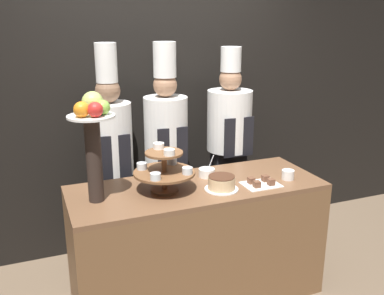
{
  "coord_description": "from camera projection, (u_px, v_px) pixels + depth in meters",
  "views": [
    {
      "loc": [
        -1.08,
        -2.26,
        2.01
      ],
      "look_at": [
        0.0,
        0.44,
        1.14
      ],
      "focal_mm": 40.0,
      "sensor_mm": 36.0,
      "label": 1
    }
  ],
  "objects": [
    {
      "name": "fruit_pedestal",
      "position": [
        93.0,
        132.0,
        2.64
      ],
      "size": [
        0.29,
        0.29,
        0.7
      ],
      "color": "#2D231E",
      "rests_on": "buffet_counter"
    },
    {
      "name": "buffet_counter",
      "position": [
        197.0,
        241.0,
        3.14
      ],
      "size": [
        1.79,
        0.68,
        0.89
      ],
      "color": "brown",
      "rests_on": "ground_plane"
    },
    {
      "name": "serving_bowl_far",
      "position": [
        207.0,
        173.0,
        3.17
      ],
      "size": [
        0.12,
        0.12,
        0.16
      ],
      "color": "white",
      "rests_on": "buffet_counter"
    },
    {
      "name": "cup_white",
      "position": [
        288.0,
        175.0,
        3.12
      ],
      "size": [
        0.09,
        0.09,
        0.07
      ],
      "color": "white",
      "rests_on": "buffet_counter"
    },
    {
      "name": "tiered_stand",
      "position": [
        164.0,
        169.0,
        2.87
      ],
      "size": [
        0.42,
        0.42,
        0.32
      ],
      "color": "brown",
      "rests_on": "buffet_counter"
    },
    {
      "name": "wall_back",
      "position": [
        154.0,
        92.0,
        3.75
      ],
      "size": [
        10.0,
        0.06,
        2.8
      ],
      "color": "black",
      "rests_on": "ground_plane"
    },
    {
      "name": "chef_left",
      "position": [
        111.0,
        154.0,
        3.36
      ],
      "size": [
        0.34,
        0.34,
        1.85
      ],
      "color": "#38332D",
      "rests_on": "ground_plane"
    },
    {
      "name": "cake_square_tray",
      "position": [
        261.0,
        183.0,
        3.02
      ],
      "size": [
        0.26,
        0.2,
        0.05
      ],
      "color": "white",
      "rests_on": "buffet_counter"
    },
    {
      "name": "cake_round",
      "position": [
        222.0,
        183.0,
        2.92
      ],
      "size": [
        0.23,
        0.23,
        0.1
      ],
      "color": "white",
      "rests_on": "buffet_counter"
    },
    {
      "name": "chef_center_right",
      "position": [
        229.0,
        141.0,
        3.73
      ],
      "size": [
        0.38,
        0.38,
        1.8
      ],
      "color": "#28282D",
      "rests_on": "ground_plane"
    },
    {
      "name": "chef_center_left",
      "position": [
        166.0,
        147.0,
        3.52
      ],
      "size": [
        0.36,
        0.36,
        1.85
      ],
      "color": "black",
      "rests_on": "ground_plane"
    }
  ]
}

